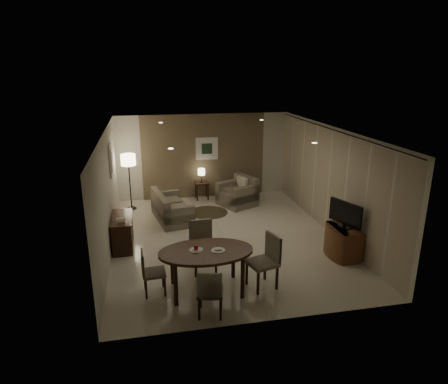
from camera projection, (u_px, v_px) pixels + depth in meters
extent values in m
cube|color=beige|center=(226.00, 238.00, 10.02)|extent=(5.50, 7.00, 0.00)
cube|color=white|center=(226.00, 131.00, 9.21)|extent=(5.50, 7.00, 0.00)
cube|color=brown|center=(204.00, 156.00, 12.89)|extent=(5.50, 0.00, 2.70)
cube|color=beige|center=(108.00, 193.00, 9.09)|extent=(0.00, 7.00, 2.70)
cube|color=beige|center=(331.00, 180.00, 10.14)|extent=(0.00, 7.00, 2.70)
cube|color=brown|center=(204.00, 156.00, 12.88)|extent=(3.96, 0.03, 2.70)
cylinder|color=black|center=(333.00, 130.00, 9.74)|extent=(0.03, 6.80, 0.03)
cube|color=silver|center=(207.00, 149.00, 12.80)|extent=(0.72, 0.03, 0.72)
cube|color=#1B3222|center=(207.00, 149.00, 12.78)|extent=(0.34, 0.01, 0.34)
cube|color=silver|center=(111.00, 160.00, 10.07)|extent=(0.03, 0.60, 0.80)
cube|color=gray|center=(111.00, 160.00, 10.07)|extent=(0.01, 0.46, 0.64)
cylinder|color=white|center=(171.00, 149.00, 7.27)|extent=(0.10, 0.10, 0.01)
cylinder|color=white|center=(314.00, 143.00, 7.80)|extent=(0.10, 0.10, 0.01)
cylinder|color=white|center=(161.00, 123.00, 10.63)|extent=(0.10, 0.10, 0.01)
cylinder|color=white|center=(262.00, 120.00, 11.17)|extent=(0.10, 0.10, 0.01)
cylinder|color=white|center=(196.00, 250.00, 7.44)|extent=(0.26, 0.26, 0.02)
cylinder|color=white|center=(218.00, 250.00, 7.42)|extent=(0.26, 0.26, 0.02)
sphere|color=#AD131D|center=(196.00, 247.00, 7.43)|extent=(0.09, 0.09, 0.09)
cube|color=white|center=(218.00, 249.00, 7.42)|extent=(0.12, 0.08, 0.03)
cylinder|color=#463E27|center=(208.00, 212.00, 11.77)|extent=(1.14, 1.14, 0.01)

